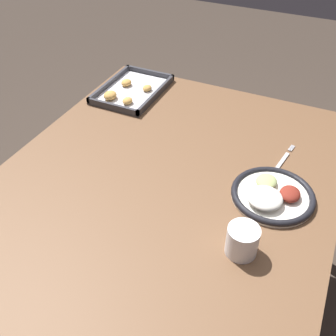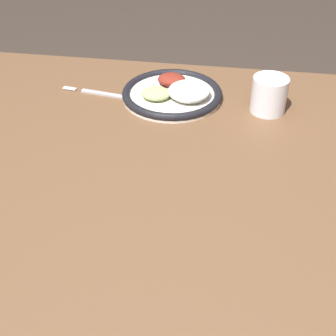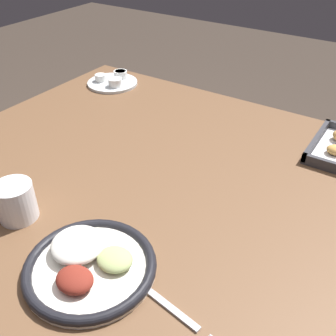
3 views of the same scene
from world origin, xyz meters
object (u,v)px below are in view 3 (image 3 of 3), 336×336
Objects in this scene: dinner_plate at (89,264)px; drinking_cup at (16,202)px; saucer_plate at (113,81)px; fork at (170,307)px.

dinner_plate is 0.23m from drinking_cup.
saucer_plate is (-0.53, 0.70, -0.00)m from dinner_plate.
saucer_plate reaches higher than fork.
saucer_plate is at bearing 113.98° from drinking_cup.
drinking_cup is (0.30, -0.68, 0.03)m from saucer_plate.
fork is 0.40m from drinking_cup.
dinner_plate is 0.88m from saucer_plate.
dinner_plate is at bearing -167.18° from fork.
dinner_plate is at bearing -53.07° from saucer_plate.
fork is 1.14× the size of saucer_plate.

